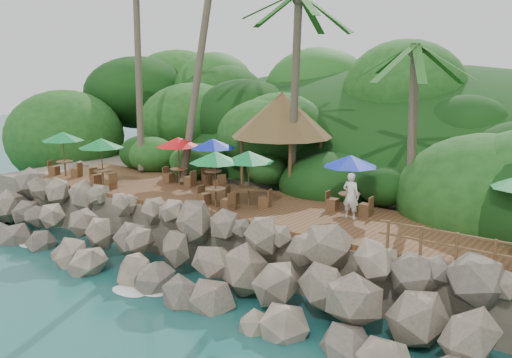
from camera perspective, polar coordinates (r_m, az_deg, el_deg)
The scene contains 10 objects.
ground at distance 20.61m, azimuth -10.06°, elevation -12.15°, with size 140.00×140.00×0.00m, color #19514F.
land_base at distance 32.83m, azimuth 10.30°, elevation -1.07°, with size 32.00×25.20×2.10m, color gray.
jungle_hill at distance 39.80m, azimuth 14.95°, elevation -0.54°, with size 44.80×28.00×15.40m, color #143811.
seawall at distance 21.51m, azimuth -6.32°, elevation -7.68°, with size 29.00×4.00×2.30m, color gray, non-canonical shape.
terrace at distance 24.16m, azimuth 0.00°, elevation -2.78°, with size 26.00×5.00×0.20m, color brown.
jungle_foliage at distance 32.21m, azimuth 9.45°, elevation -3.22°, with size 44.00×16.00×12.00m, color #143811, non-canonical shape.
foam_line at distance 20.79m, azimuth -9.46°, elevation -11.82°, with size 25.20×0.80×0.06m.
palapa at distance 27.32m, azimuth 2.66°, elevation 6.58°, with size 4.97×4.97×4.60m.
dining_clusters at distance 23.84m, azimuth -1.15°, elevation 2.13°, with size 25.80×5.30×2.38m.
waiter at distance 21.97m, azimuth 9.69°, elevation -1.69°, with size 0.68×0.45×1.86m, color white.
Camera 1 is at (13.71, -12.91, 8.38)m, focal length 39.09 mm.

